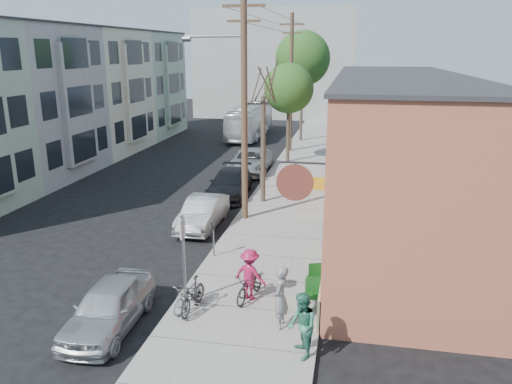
% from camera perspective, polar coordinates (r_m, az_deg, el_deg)
% --- Properties ---
extents(ground, '(120.00, 120.00, 0.00)m').
position_cam_1_polar(ground, '(20.06, -10.72, -6.63)').
color(ground, black).
extents(sidewalk, '(4.50, 58.00, 0.15)m').
position_cam_1_polar(sidewalk, '(29.27, 5.03, 1.00)').
color(sidewalk, gray).
rests_on(sidewalk, ground).
extents(cafe_building, '(6.60, 20.20, 6.61)m').
position_cam_1_polar(cafe_building, '(22.62, 15.61, 4.40)').
color(cafe_building, '#A5563D').
rests_on(cafe_building, ground).
extents(apartment_row, '(6.30, 32.00, 9.00)m').
position_cam_1_polar(apartment_row, '(36.59, -20.59, 10.11)').
color(apartment_row, '#96AC92').
rests_on(apartment_row, ground).
extents(end_cap_building, '(18.00, 8.00, 12.00)m').
position_cam_1_polar(end_cap_building, '(59.85, 2.33, 14.45)').
color(end_cap_building, '#969692').
rests_on(end_cap_building, ground).
extents(sign_post, '(0.07, 0.45, 2.80)m').
position_cam_1_polar(sign_post, '(15.13, -8.28, -6.69)').
color(sign_post, slate).
rests_on(sign_post, sidewalk).
extents(parking_meter_near, '(0.14, 0.14, 1.24)m').
position_cam_1_polar(parking_meter_near, '(18.63, -4.89, -4.95)').
color(parking_meter_near, slate).
rests_on(parking_meter_near, sidewalk).
extents(parking_meter_far, '(0.14, 0.14, 1.24)m').
position_cam_1_polar(parking_meter_far, '(27.49, 0.50, 2.02)').
color(parking_meter_far, slate).
rests_on(parking_meter_far, sidewalk).
extents(utility_pole_near, '(3.57, 0.28, 10.00)m').
position_cam_1_polar(utility_pole_near, '(21.92, -1.51, 10.20)').
color(utility_pole_near, '#503A28').
rests_on(utility_pole_near, sidewalk).
extents(utility_pole_far, '(1.80, 0.28, 10.00)m').
position_cam_1_polar(utility_pole_far, '(37.85, 4.02, 12.52)').
color(utility_pole_far, '#503A28').
rests_on(utility_pole_far, sidewalk).
extents(tree_bare, '(0.24, 0.24, 5.29)m').
position_cam_1_polar(tree_bare, '(24.87, 0.82, 4.80)').
color(tree_bare, '#44392C').
rests_on(tree_bare, sidewalk).
extents(tree_leafy_mid, '(3.32, 3.32, 6.63)m').
position_cam_1_polar(tree_leafy_mid, '(33.97, 3.77, 11.71)').
color(tree_leafy_mid, '#44392C').
rests_on(tree_leafy_mid, sidewalk).
extents(tree_leafy_far, '(4.50, 4.50, 8.99)m').
position_cam_1_polar(tree_leafy_far, '(42.33, 5.35, 14.93)').
color(tree_leafy_far, '#44392C').
rests_on(tree_leafy_far, sidewalk).
extents(patio_chair_a, '(0.63, 0.63, 0.88)m').
position_cam_1_polar(patio_chair_a, '(16.23, 6.74, -9.80)').
color(patio_chair_a, '#124214').
rests_on(patio_chair_a, sidewalk).
extents(patio_chair_b, '(0.52, 0.52, 0.88)m').
position_cam_1_polar(patio_chair_b, '(15.21, 6.43, -11.66)').
color(patio_chair_b, '#124214').
rests_on(patio_chair_b, sidewalk).
extents(patron_grey, '(0.47, 0.68, 1.82)m').
position_cam_1_polar(patron_grey, '(14.02, 2.79, -11.94)').
color(patron_grey, slate).
rests_on(patron_grey, sidewalk).
extents(patron_green, '(0.91, 1.02, 1.72)m').
position_cam_1_polar(patron_green, '(12.87, 5.27, -15.00)').
color(patron_green, '#2F7658').
rests_on(patron_green, sidewalk).
extents(cyclist, '(1.19, 0.92, 1.63)m').
position_cam_1_polar(cyclist, '(15.53, -0.70, -9.39)').
color(cyclist, maroon).
rests_on(cyclist, sidewalk).
extents(cyclist_bike, '(0.99, 1.76, 0.88)m').
position_cam_1_polar(cyclist_bike, '(15.69, -0.69, -10.64)').
color(cyclist_bike, black).
rests_on(cyclist_bike, sidewalk).
extents(parked_bike_a, '(0.62, 1.69, 0.99)m').
position_cam_1_polar(parked_bike_a, '(15.12, -7.26, -11.63)').
color(parked_bike_a, black).
rests_on(parked_bike_a, sidewalk).
extents(parked_bike_b, '(0.99, 1.66, 0.82)m').
position_cam_1_polar(parked_bike_b, '(15.31, -7.61, -11.63)').
color(parked_bike_b, gray).
rests_on(parked_bike_b, sidewalk).
extents(car_0, '(1.72, 4.00, 1.35)m').
position_cam_1_polar(car_0, '(14.94, -16.49, -12.45)').
color(car_0, '#AAADB2').
rests_on(car_0, ground).
extents(car_1, '(1.45, 4.09, 1.34)m').
position_cam_1_polar(car_1, '(22.18, -6.10, -2.36)').
color(car_1, '#979C9E').
rests_on(car_1, ground).
extents(car_2, '(2.21, 4.93, 1.40)m').
position_cam_1_polar(car_2, '(26.74, -3.02, 0.98)').
color(car_2, black).
rests_on(car_2, ground).
extents(car_3, '(2.59, 5.29, 1.45)m').
position_cam_1_polar(car_3, '(31.97, -0.64, 3.54)').
color(car_3, '#A0A4A7').
rests_on(car_3, ground).
extents(bus, '(2.39, 10.16, 2.83)m').
position_cam_1_polar(bus, '(45.14, -0.69, 8.10)').
color(bus, white).
rests_on(bus, ground).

